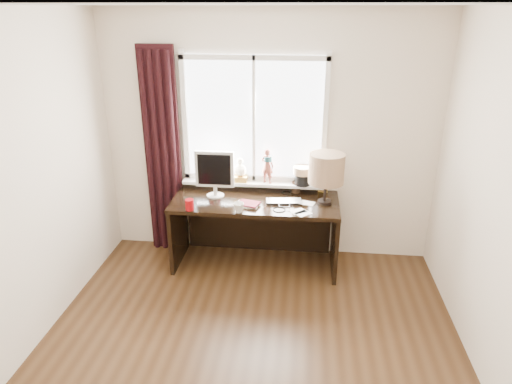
# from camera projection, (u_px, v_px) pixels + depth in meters

# --- Properties ---
(floor) EXTENTS (3.50, 4.00, 0.00)m
(floor) POSITION_uv_depth(u_px,v_px,m) (244.00, 377.00, 3.43)
(floor) COLOR #36200F
(floor) RESTS_ON ground
(ceiling) EXTENTS (3.50, 4.00, 0.00)m
(ceiling) POSITION_uv_depth(u_px,v_px,m) (240.00, 5.00, 2.45)
(ceiling) COLOR white
(ceiling) RESTS_ON wall_back
(wall_back) EXTENTS (3.50, 0.00, 2.60)m
(wall_back) POSITION_uv_depth(u_px,v_px,m) (269.00, 139.00, 4.78)
(wall_back) COLOR beige
(wall_back) RESTS_ON ground
(laptop) EXTENTS (0.38, 0.27, 0.03)m
(laptop) POSITION_uv_depth(u_px,v_px,m) (284.00, 201.00, 4.60)
(laptop) COLOR silver
(laptop) RESTS_ON desk
(mug) EXTENTS (0.14, 0.14, 0.10)m
(mug) POSITION_uv_depth(u_px,v_px,m) (239.00, 207.00, 4.37)
(mug) COLOR white
(mug) RESTS_ON desk
(red_cup) EXTENTS (0.08, 0.08, 0.11)m
(red_cup) POSITION_uv_depth(u_px,v_px,m) (190.00, 205.00, 4.42)
(red_cup) COLOR #830407
(red_cup) RESTS_ON desk
(window) EXTENTS (1.52, 0.23, 1.40)m
(window) POSITION_uv_depth(u_px,v_px,m) (255.00, 139.00, 4.74)
(window) COLOR white
(window) RESTS_ON ground
(curtain) EXTENTS (0.38, 0.09, 2.25)m
(curtain) POSITION_uv_depth(u_px,v_px,m) (162.00, 155.00, 4.88)
(curtain) COLOR black
(curtain) RESTS_ON floor
(desk) EXTENTS (1.70, 0.70, 0.75)m
(desk) POSITION_uv_depth(u_px,v_px,m) (256.00, 218.00, 4.84)
(desk) COLOR black
(desk) RESTS_ON floor
(monitor) EXTENTS (0.40, 0.18, 0.49)m
(monitor) POSITION_uv_depth(u_px,v_px,m) (215.00, 171.00, 4.65)
(monitor) COLOR beige
(monitor) RESTS_ON desk
(notebook_stack) EXTENTS (0.25, 0.20, 0.03)m
(notebook_stack) POSITION_uv_depth(u_px,v_px,m) (248.00, 204.00, 4.53)
(notebook_stack) COLOR beige
(notebook_stack) RESTS_ON desk
(brush_holder) EXTENTS (0.09, 0.09, 0.25)m
(brush_holder) POSITION_uv_depth(u_px,v_px,m) (296.00, 187.00, 4.84)
(brush_holder) COLOR black
(brush_holder) RESTS_ON desk
(icon_frame) EXTENTS (0.10, 0.04, 0.13)m
(icon_frame) POSITION_uv_depth(u_px,v_px,m) (323.00, 187.00, 4.84)
(icon_frame) COLOR gold
(icon_frame) RESTS_ON desk
(table_lamp) EXTENTS (0.35, 0.35, 0.52)m
(table_lamp) POSITION_uv_depth(u_px,v_px,m) (327.00, 169.00, 4.46)
(table_lamp) COLOR black
(table_lamp) RESTS_ON desk
(loose_papers) EXTENTS (0.27, 0.42, 0.00)m
(loose_papers) POSITION_uv_depth(u_px,v_px,m) (303.00, 209.00, 4.45)
(loose_papers) COLOR white
(loose_papers) RESTS_ON desk
(desk_cables) EXTENTS (0.29, 0.58, 0.01)m
(desk_cables) POSITION_uv_depth(u_px,v_px,m) (287.00, 202.00, 4.61)
(desk_cables) COLOR black
(desk_cables) RESTS_ON desk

